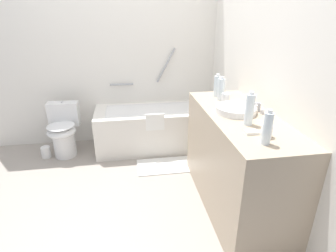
{
  "coord_description": "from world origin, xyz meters",
  "views": [
    {
      "loc": [
        0.23,
        -2.36,
        1.68
      ],
      "look_at": [
        0.62,
        0.07,
        0.63
      ],
      "focal_mm": 28.99,
      "sensor_mm": 36.0,
      "label": 1
    }
  ],
  "objects_px": {
    "water_bottle_2": "(250,109)",
    "bathtub": "(158,126)",
    "soap_dish": "(251,132)",
    "toilet_paper_roll": "(46,152)",
    "sink_faucet": "(258,108)",
    "bath_mat": "(164,166)",
    "water_bottle_3": "(221,89)",
    "drinking_glass_1": "(267,131)",
    "sink_basin": "(236,110)",
    "toilet": "(63,131)",
    "water_bottle_0": "(267,128)",
    "drinking_glass_0": "(225,98)",
    "water_bottle_1": "(217,86)"
  },
  "relations": [
    {
      "from": "water_bottle_2",
      "to": "bathtub",
      "type": "bearing_deg",
      "value": 108.66
    },
    {
      "from": "soap_dish",
      "to": "toilet_paper_roll",
      "type": "relative_size",
      "value": 0.65
    },
    {
      "from": "sink_faucet",
      "to": "bath_mat",
      "type": "bearing_deg",
      "value": 135.07
    },
    {
      "from": "water_bottle_3",
      "to": "drinking_glass_1",
      "type": "distance_m",
      "value": 0.85
    },
    {
      "from": "sink_basin",
      "to": "drinking_glass_1",
      "type": "height_order",
      "value": "drinking_glass_1"
    },
    {
      "from": "sink_faucet",
      "to": "soap_dish",
      "type": "relative_size",
      "value": 1.69
    },
    {
      "from": "bathtub",
      "to": "drinking_glass_1",
      "type": "bearing_deg",
      "value": -72.8
    },
    {
      "from": "sink_faucet",
      "to": "drinking_glass_1",
      "type": "xyz_separation_m",
      "value": [
        -0.18,
        -0.48,
        0.01
      ]
    },
    {
      "from": "toilet",
      "to": "water_bottle_0",
      "type": "relative_size",
      "value": 2.83
    },
    {
      "from": "drinking_glass_0",
      "to": "toilet_paper_roll",
      "type": "height_order",
      "value": "drinking_glass_0"
    },
    {
      "from": "water_bottle_3",
      "to": "toilet_paper_roll",
      "type": "relative_size",
      "value": 1.62
    },
    {
      "from": "water_bottle_3",
      "to": "drinking_glass_0",
      "type": "distance_m",
      "value": 0.12
    },
    {
      "from": "sink_basin",
      "to": "water_bottle_3",
      "type": "bearing_deg",
      "value": 90.8
    },
    {
      "from": "bathtub",
      "to": "drinking_glass_1",
      "type": "xyz_separation_m",
      "value": [
        0.53,
        -1.72,
        0.65
      ]
    },
    {
      "from": "sink_basin",
      "to": "water_bottle_3",
      "type": "height_order",
      "value": "water_bottle_3"
    },
    {
      "from": "water_bottle_0",
      "to": "drinking_glass_1",
      "type": "bearing_deg",
      "value": 59.94
    },
    {
      "from": "water_bottle_1",
      "to": "bath_mat",
      "type": "bearing_deg",
      "value": 156.51
    },
    {
      "from": "water_bottle_0",
      "to": "water_bottle_1",
      "type": "xyz_separation_m",
      "value": [
        0.03,
        1.07,
        -0.0
      ]
    },
    {
      "from": "toilet",
      "to": "soap_dish",
      "type": "distance_m",
      "value": 2.36
    },
    {
      "from": "water_bottle_1",
      "to": "water_bottle_3",
      "type": "relative_size",
      "value": 1.0
    },
    {
      "from": "water_bottle_1",
      "to": "water_bottle_2",
      "type": "distance_m",
      "value": 0.74
    },
    {
      "from": "sink_basin",
      "to": "water_bottle_1",
      "type": "xyz_separation_m",
      "value": [
        -0.01,
        0.48,
        0.08
      ]
    },
    {
      "from": "water_bottle_2",
      "to": "sink_basin",
      "type": "bearing_deg",
      "value": 88.19
    },
    {
      "from": "toilet_paper_roll",
      "to": "sink_basin",
      "type": "bearing_deg",
      "value": -30.82
    },
    {
      "from": "water_bottle_0",
      "to": "toilet",
      "type": "bearing_deg",
      "value": 132.93
    },
    {
      "from": "bath_mat",
      "to": "toilet_paper_roll",
      "type": "height_order",
      "value": "toilet_paper_roll"
    },
    {
      "from": "water_bottle_0",
      "to": "water_bottle_3",
      "type": "distance_m",
      "value": 0.95
    },
    {
      "from": "water_bottle_2",
      "to": "drinking_glass_1",
      "type": "distance_m",
      "value": 0.24
    },
    {
      "from": "sink_faucet",
      "to": "soap_dish",
      "type": "height_order",
      "value": "sink_faucet"
    },
    {
      "from": "bathtub",
      "to": "toilet_paper_roll",
      "type": "xyz_separation_m",
      "value": [
        -1.41,
        -0.09,
        -0.21
      ]
    },
    {
      "from": "bathtub",
      "to": "water_bottle_0",
      "type": "distance_m",
      "value": 2.02
    },
    {
      "from": "sink_basin",
      "to": "drinking_glass_0",
      "type": "xyz_separation_m",
      "value": [
        0.0,
        0.26,
        0.02
      ]
    },
    {
      "from": "soap_dish",
      "to": "drinking_glass_0",
      "type": "bearing_deg",
      "value": 85.15
    },
    {
      "from": "sink_basin",
      "to": "soap_dish",
      "type": "distance_m",
      "value": 0.42
    },
    {
      "from": "water_bottle_2",
      "to": "water_bottle_3",
      "type": "bearing_deg",
      "value": 89.73
    },
    {
      "from": "bathtub",
      "to": "water_bottle_1",
      "type": "distance_m",
      "value": 1.16
    },
    {
      "from": "water_bottle_3",
      "to": "toilet_paper_roll",
      "type": "height_order",
      "value": "water_bottle_3"
    },
    {
      "from": "water_bottle_1",
      "to": "bath_mat",
      "type": "height_order",
      "value": "water_bottle_1"
    },
    {
      "from": "bath_mat",
      "to": "toilet_paper_roll",
      "type": "xyz_separation_m",
      "value": [
        -1.42,
        0.45,
        0.06
      ]
    },
    {
      "from": "water_bottle_3",
      "to": "bath_mat",
      "type": "relative_size",
      "value": 0.36
    },
    {
      "from": "soap_dish",
      "to": "water_bottle_0",
      "type": "bearing_deg",
      "value": -84.26
    },
    {
      "from": "water_bottle_1",
      "to": "soap_dish",
      "type": "bearing_deg",
      "value": -93.06
    },
    {
      "from": "water_bottle_0",
      "to": "water_bottle_2",
      "type": "relative_size",
      "value": 0.92
    },
    {
      "from": "sink_basin",
      "to": "drinking_glass_1",
      "type": "distance_m",
      "value": 0.48
    },
    {
      "from": "drinking_glass_0",
      "to": "toilet_paper_roll",
      "type": "bearing_deg",
      "value": 155.33
    },
    {
      "from": "water_bottle_3",
      "to": "bath_mat",
      "type": "height_order",
      "value": "water_bottle_3"
    },
    {
      "from": "water_bottle_3",
      "to": "drinking_glass_1",
      "type": "relative_size",
      "value": 2.71
    },
    {
      "from": "soap_dish",
      "to": "toilet_paper_roll",
      "type": "bearing_deg",
      "value": 140.08
    },
    {
      "from": "water_bottle_1",
      "to": "drinking_glass_0",
      "type": "relative_size",
      "value": 2.46
    },
    {
      "from": "bath_mat",
      "to": "bathtub",
      "type": "bearing_deg",
      "value": 90.93
    }
  ]
}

